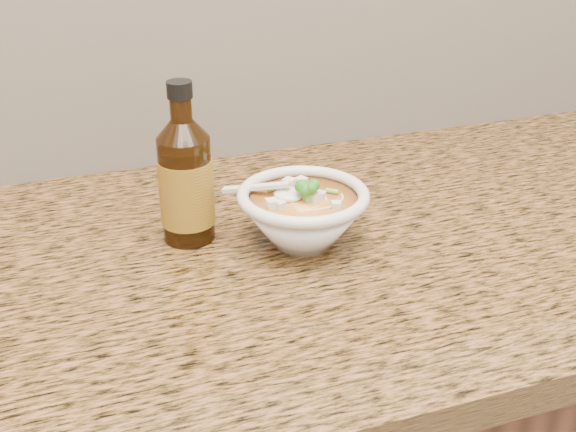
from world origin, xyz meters
name	(u,v)px	position (x,y,z in m)	size (l,w,h in m)	color
counter_slab	(234,264)	(0.00, 1.68, 0.88)	(4.00, 0.68, 0.04)	brown
soup_bowl	(303,216)	(0.09, 1.66, 0.94)	(0.17, 0.17, 0.09)	silver
hot_sauce_bottle	(186,182)	(-0.04, 1.73, 0.98)	(0.09, 0.09, 0.21)	#341B07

